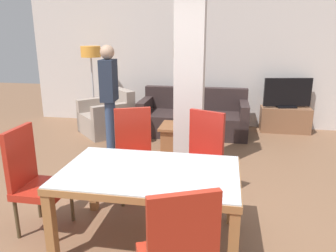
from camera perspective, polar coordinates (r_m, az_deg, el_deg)
The scene contains 15 objects.
ground_plane at distance 3.35m, azimuth -3.02°, elevation -19.19°, with size 18.00×18.00×0.00m, color brown.
back_wall at distance 6.98m, azimuth 4.91°, elevation 11.19°, with size 7.20×0.09×2.70m.
divider_pillar at distance 4.44m, azimuth 3.81°, elevation 8.49°, with size 0.38×0.38×2.70m.
dining_table at distance 3.05m, azimuth -3.19°, elevation -10.14°, with size 1.61×1.00×0.73m.
dining_chair_head_left at distance 3.49m, azimuth -22.38°, elevation -8.21°, with size 0.46×0.46×1.06m.
dining_chair_far_left at distance 3.96m, azimuth -5.81°, elevation -4.22°, with size 0.61×0.61×1.06m.
dining_chair_far_right at distance 3.82m, azimuth 5.81°, elevation -4.94°, with size 0.61×0.61×1.06m.
sofa at distance 6.46m, azimuth 4.48°, elevation 1.28°, with size 2.06×0.92×0.87m.
armchair at distance 6.57m, azimuth -10.41°, elevation 1.33°, with size 1.24×1.24×0.86m.
coffee_table at distance 5.47m, azimuth 2.02°, elevation -2.09°, with size 0.63×0.59×0.45m.
bottle at distance 5.51m, azimuth 1.30°, elevation 1.55°, with size 0.07×0.07×0.27m.
tv_stand at distance 6.96m, azimuth 19.68°, elevation 1.07°, with size 0.95×0.40×0.50m.
tv_screen at distance 6.85m, azimuth 20.10°, elevation 5.37°, with size 0.92×0.27×0.59m.
floor_lamp at distance 6.97m, azimuth -13.25°, elevation 11.35°, with size 0.40×0.40×1.66m.
standing_person at distance 5.47m, azimuth -10.22°, elevation 6.07°, with size 0.25×0.40×1.74m.
Camera 1 is at (0.65, -2.66, 1.93)m, focal length 35.00 mm.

